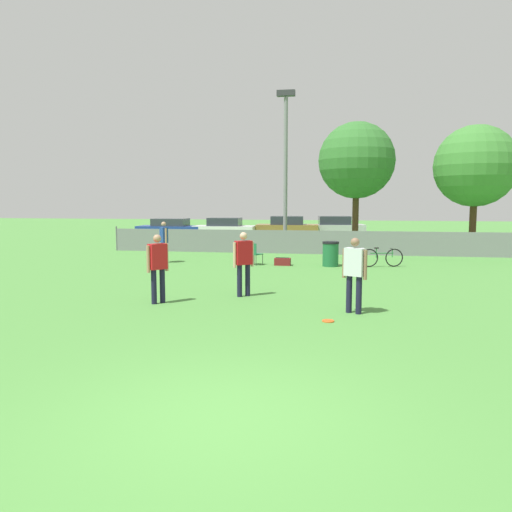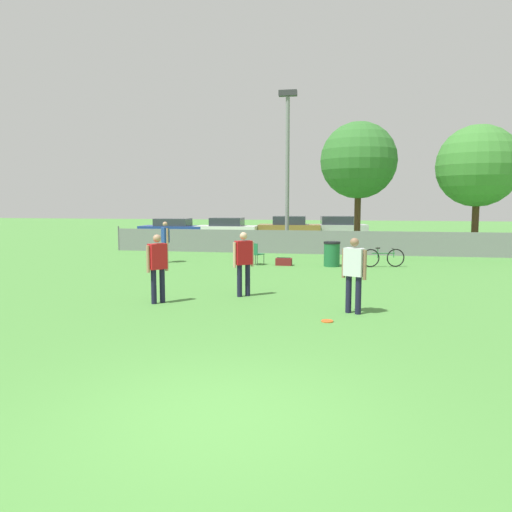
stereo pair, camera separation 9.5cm
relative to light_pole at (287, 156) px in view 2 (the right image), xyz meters
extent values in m
plane|color=#4C8C3D|center=(1.66, -20.00, -4.71)|extent=(120.00, 120.00, 0.00)
cube|color=gray|center=(1.66, -2.00, -4.16)|extent=(19.81, 0.03, 1.10)
cylinder|color=slate|center=(-8.25, -2.00, -4.10)|extent=(0.07, 0.07, 1.21)
cylinder|color=gray|center=(0.00, 0.00, -0.92)|extent=(0.20, 0.20, 7.57)
cube|color=#333338|center=(0.00, 0.00, 3.07)|extent=(0.90, 0.36, 0.28)
cylinder|color=#4C331E|center=(3.51, 0.59, -3.17)|extent=(0.32, 0.32, 3.06)
sphere|color=#33702D|center=(3.51, 0.59, -0.21)|extent=(3.82, 3.82, 3.82)
cylinder|color=#4C331E|center=(8.92, -0.34, -3.37)|extent=(0.32, 0.32, 2.67)
sphere|color=#3D7F33|center=(8.92, -0.34, -0.62)|extent=(3.78, 3.78, 3.78)
cylinder|color=#191933|center=(0.36, -12.83, -4.29)|extent=(0.13, 0.13, 0.83)
cylinder|color=#191933|center=(0.54, -12.69, -4.29)|extent=(0.13, 0.13, 0.83)
cube|color=#B21419|center=(0.45, -12.76, -3.57)|extent=(0.47, 0.43, 0.61)
sphere|color=#D8AD8C|center=(0.45, -12.76, -3.13)|extent=(0.19, 0.19, 0.19)
cylinder|color=#D8AD8C|center=(0.25, -12.91, -3.61)|extent=(0.08, 0.08, 0.65)
cylinder|color=#D8AD8C|center=(0.65, -12.60, -3.61)|extent=(0.08, 0.08, 0.65)
cylinder|color=#191933|center=(-1.48, -14.08, -4.29)|extent=(0.13, 0.13, 0.83)
cylinder|color=#191933|center=(-1.33, -13.90, -4.29)|extent=(0.13, 0.13, 0.83)
cube|color=red|center=(-1.40, -13.99, -3.57)|extent=(0.44, 0.47, 0.61)
sphere|color=tan|center=(-1.40, -13.99, -3.13)|extent=(0.19, 0.19, 0.19)
cylinder|color=tan|center=(-1.56, -14.19, -3.61)|extent=(0.08, 0.08, 0.65)
cylinder|color=tan|center=(-1.25, -13.79, -3.61)|extent=(0.08, 0.08, 0.65)
cylinder|color=#191933|center=(3.13, -14.20, -4.29)|extent=(0.13, 0.13, 0.83)
cylinder|color=#191933|center=(3.34, -14.31, -4.29)|extent=(0.13, 0.13, 0.83)
cube|color=silver|center=(3.23, -14.26, -3.57)|extent=(0.48, 0.39, 0.61)
sphere|color=#8C664C|center=(3.23, -14.26, -3.13)|extent=(0.19, 0.19, 0.19)
cylinder|color=#8C664C|center=(3.01, -14.14, -3.61)|extent=(0.08, 0.08, 0.65)
cylinder|color=#8C664C|center=(3.46, -14.37, -3.61)|extent=(0.08, 0.08, 0.65)
cylinder|color=#191933|center=(-4.06, -6.38, -4.30)|extent=(0.13, 0.13, 0.81)
cylinder|color=#191933|center=(-4.21, -6.21, -4.30)|extent=(0.13, 0.13, 0.81)
cube|color=navy|center=(-4.14, -6.29, -3.59)|extent=(0.43, 0.45, 0.61)
sphere|color=tan|center=(-4.14, -6.29, -3.16)|extent=(0.19, 0.19, 0.19)
cylinder|color=tan|center=(-3.98, -6.48, -3.64)|extent=(0.08, 0.08, 0.65)
cylinder|color=tan|center=(-4.29, -6.11, -3.64)|extent=(0.08, 0.08, 0.65)
cylinder|color=#E5591E|center=(2.71, -15.13, -4.69)|extent=(0.25, 0.25, 0.03)
torus|color=#E5591E|center=(2.71, -15.13, -4.69)|extent=(0.25, 0.25, 0.03)
cylinder|color=#333338|center=(-0.13, -6.22, -4.51)|extent=(0.02, 0.02, 0.40)
cylinder|color=#333338|center=(-0.51, -6.03, -4.51)|extent=(0.02, 0.02, 0.40)
cylinder|color=#333338|center=(-0.33, -6.59, -4.51)|extent=(0.02, 0.02, 0.40)
cylinder|color=#333338|center=(-0.70, -6.40, -4.51)|extent=(0.02, 0.02, 0.40)
cube|color=#1E663F|center=(-0.42, -6.31, -4.29)|extent=(0.63, 0.63, 0.03)
cube|color=#1E663F|center=(-0.52, -6.51, -4.07)|extent=(0.43, 0.24, 0.42)
torus|color=black|center=(3.92, -6.26, -4.36)|extent=(0.67, 0.22, 0.68)
torus|color=black|center=(4.85, -6.00, -4.36)|extent=(0.67, 0.22, 0.68)
cylinder|color=#267238|center=(4.39, -6.13, -4.19)|extent=(0.86, 0.27, 0.04)
cylinder|color=#267238|center=(4.18, -6.18, -4.19)|extent=(0.03, 0.03, 0.35)
cylinder|color=#267238|center=(4.78, -6.02, -4.19)|extent=(0.03, 0.03, 0.32)
cube|color=black|center=(4.18, -6.18, -3.99)|extent=(0.17, 0.10, 0.04)
cylinder|color=black|center=(4.78, -6.02, -4.03)|extent=(0.14, 0.43, 0.03)
cylinder|color=#1E6638|center=(2.49, -6.28, -4.28)|extent=(0.60, 0.60, 0.86)
cylinder|color=black|center=(2.49, -6.28, -3.81)|extent=(0.63, 0.63, 0.08)
cube|color=maroon|center=(0.66, -6.32, -4.57)|extent=(0.61, 0.34, 0.28)
cube|color=black|center=(0.66, -6.32, -4.42)|extent=(0.52, 0.04, 0.02)
cylinder|color=black|center=(-7.04, 6.95, -4.40)|extent=(0.62, 0.20, 0.62)
cylinder|color=black|center=(-7.00, 5.35, -4.40)|extent=(0.62, 0.20, 0.62)
cylinder|color=black|center=(-9.67, 6.88, -4.40)|extent=(0.62, 0.20, 0.62)
cylinder|color=black|center=(-9.63, 5.28, -4.40)|extent=(0.62, 0.20, 0.62)
cube|color=navy|center=(-8.33, 6.11, -4.19)|extent=(4.29, 1.93, 0.65)
cube|color=#2D333D|center=(-8.33, 6.11, -3.62)|extent=(2.25, 1.66, 0.48)
cylinder|color=black|center=(-3.48, 7.00, -4.41)|extent=(0.61, 0.19, 0.60)
cylinder|color=black|center=(-3.44, 5.44, -4.41)|extent=(0.61, 0.19, 0.60)
cylinder|color=black|center=(-5.92, 6.94, -4.41)|extent=(0.61, 0.19, 0.60)
cylinder|color=black|center=(-5.88, 5.38, -4.41)|extent=(0.61, 0.19, 0.60)
cube|color=white|center=(-4.68, 6.19, -4.18)|extent=(3.97, 1.88, 0.70)
cube|color=#2D333D|center=(-4.68, 6.19, -3.57)|extent=(2.08, 1.62, 0.52)
cylinder|color=black|center=(0.43, 8.39, -4.38)|extent=(0.66, 0.23, 0.65)
cylinder|color=black|center=(0.55, 6.78, -4.38)|extent=(0.66, 0.23, 0.65)
cylinder|color=black|center=(-2.07, 8.22, -4.38)|extent=(0.66, 0.23, 0.65)
cylinder|color=black|center=(-1.95, 6.60, -4.38)|extent=(0.66, 0.23, 0.65)
cube|color=olive|center=(-0.76, 7.50, -4.14)|extent=(4.16, 2.12, 0.74)
cube|color=#2D333D|center=(-0.76, 7.50, -3.50)|extent=(2.21, 1.76, 0.55)
cylinder|color=black|center=(3.41, 9.05, -4.39)|extent=(0.66, 0.26, 0.64)
cylinder|color=black|center=(3.60, 7.60, -4.39)|extent=(0.66, 0.26, 0.64)
cylinder|color=black|center=(0.99, 8.72, -4.39)|extent=(0.66, 0.26, 0.64)
cylinder|color=black|center=(1.19, 7.27, -4.39)|extent=(0.66, 0.26, 0.64)
cube|color=#B7B7BC|center=(2.30, 8.16, -4.15)|extent=(4.12, 2.20, 0.74)
cube|color=#2D333D|center=(2.30, 8.16, -3.50)|extent=(2.23, 1.75, 0.55)
camera|label=1|loc=(3.02, -25.26, -2.25)|focal=35.00mm
camera|label=2|loc=(3.11, -25.24, -2.25)|focal=35.00mm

